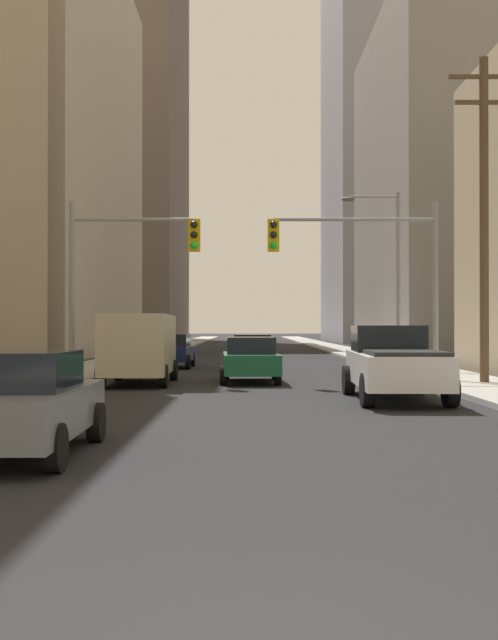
% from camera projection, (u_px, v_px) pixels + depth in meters
% --- Properties ---
extents(sidewalk_left, '(2.94, 160.00, 0.15)m').
position_uv_depth(sidewalk_left, '(150.00, 352.00, 54.29)').
color(sidewalk_left, '#9E9E99').
rests_on(sidewalk_left, ground).
extents(sidewalk_right, '(2.94, 160.00, 0.15)m').
position_uv_depth(sidewalk_right, '(347.00, 352.00, 54.34)').
color(sidewalk_right, '#9E9E99').
rests_on(sidewalk_right, ground).
extents(pickup_truck_white, '(2.20, 5.47, 1.90)m').
position_uv_depth(pickup_truck_white, '(391.00, 363.00, 19.92)').
color(pickup_truck_white, white).
rests_on(pickup_truck_white, ground).
extents(cargo_van_beige, '(2.16, 5.26, 2.26)m').
position_uv_depth(cargo_van_beige, '(136.00, 344.00, 25.41)').
color(cargo_van_beige, '#C6B793').
rests_on(cargo_van_beige, ground).
extents(sedan_grey, '(1.95, 4.23, 1.52)m').
position_uv_depth(sedan_grey, '(15.00, 403.00, 11.29)').
color(sedan_grey, slate).
rests_on(sedan_grey, ground).
extents(sedan_green, '(1.97, 4.27, 1.52)m').
position_uv_depth(sedan_green, '(248.00, 359.00, 26.15)').
color(sedan_green, '#195938').
rests_on(sedan_green, ground).
extents(sedan_black, '(1.95, 4.25, 1.52)m').
position_uv_depth(sedan_black, '(250.00, 351.00, 34.41)').
color(sedan_black, black).
rests_on(sedan_black, ground).
extents(sedan_navy, '(1.95, 4.26, 1.52)m').
position_uv_depth(sedan_navy, '(168.00, 351.00, 35.49)').
color(sedan_navy, '#141E4C').
rests_on(sedan_navy, ground).
extents(traffic_signal_near_left, '(4.31, 0.44, 6.00)m').
position_uv_depth(traffic_signal_near_left, '(125.00, 260.00, 25.68)').
color(traffic_signal_near_left, gray).
rests_on(traffic_signal_near_left, ground).
extents(traffic_signal_near_right, '(5.62, 0.44, 6.00)m').
position_uv_depth(traffic_signal_near_right, '(358.00, 258.00, 25.71)').
color(traffic_signal_near_right, gray).
rests_on(traffic_signal_near_right, ground).
extents(utility_pole_right, '(2.20, 0.28, 10.25)m').
position_uv_depth(utility_pole_right, '(481.00, 213.00, 24.29)').
color(utility_pole_right, brown).
rests_on(utility_pole_right, ground).
extents(street_lamp_right, '(2.45, 0.32, 7.50)m').
position_uv_depth(street_lamp_right, '(386.00, 263.00, 32.66)').
color(street_lamp_right, gray).
rests_on(street_lamp_right, ground).
extents(building_left_far_tower, '(20.63, 27.46, 50.92)m').
position_uv_depth(building_left_far_tower, '(96.00, 138.00, 97.85)').
color(building_left_far_tower, '#66564C').
rests_on(building_left_far_tower, ground).
extents(building_right_far_highrise, '(19.71, 25.47, 58.41)m').
position_uv_depth(building_right_far_highrise, '(407.00, 104.00, 95.86)').
color(building_right_far_highrise, '#93939E').
rests_on(building_right_far_highrise, ground).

